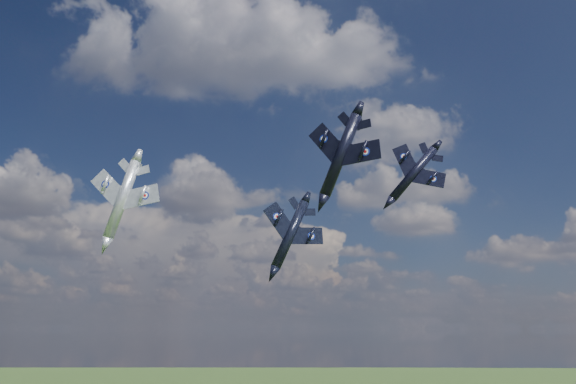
# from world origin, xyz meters

# --- Properties ---
(jet_lead_navy) EXTENTS (14.35, 16.05, 6.46)m
(jet_lead_navy) POSITION_xyz_m (9.70, 15.21, 78.30)
(jet_lead_navy) COLOR black
(jet_right_navy) EXTENTS (13.22, 15.02, 6.03)m
(jet_right_navy) POSITION_xyz_m (15.80, 0.06, 84.07)
(jet_right_navy) COLOR black
(jet_high_navy) EXTENTS (9.31, 13.30, 8.10)m
(jet_high_navy) POSITION_xyz_m (26.71, 20.83, 87.67)
(jet_high_navy) COLOR black
(jet_left_silver) EXTENTS (13.02, 16.67, 6.43)m
(jet_left_silver) POSITION_xyz_m (-14.31, 19.56, 84.26)
(jet_left_silver) COLOR #989CA2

